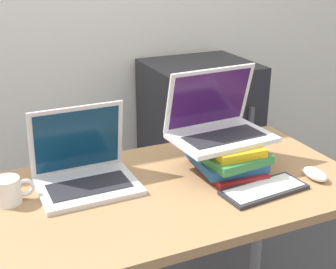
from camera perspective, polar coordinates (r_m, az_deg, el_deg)
name	(u,v)px	position (r m, az deg, el deg)	size (l,w,h in m)	color
desk	(160,216)	(1.55, -0.93, -9.89)	(1.31, 0.67, 0.78)	#9E754C
laptop_left	(84,170)	(1.52, -10.14, -4.32)	(0.31, 0.25, 0.25)	silver
book_stack	(226,156)	(1.61, 7.10, -2.60)	(0.23, 0.29, 0.11)	maroon
laptop_on_books	(218,124)	(1.59, 6.09, 1.27)	(0.34, 0.25, 0.23)	silver
wireless_keyboard	(264,190)	(1.50, 11.65, -6.61)	(0.29, 0.14, 0.01)	#28282D
mouse	(315,174)	(1.62, 17.50, -4.62)	(0.06, 0.10, 0.03)	white
mug	(9,191)	(1.48, -18.84, -6.50)	(0.12, 0.08, 0.08)	white
mini_fridge	(198,146)	(2.61, 3.72, -1.36)	(0.55, 0.51, 0.93)	#232328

